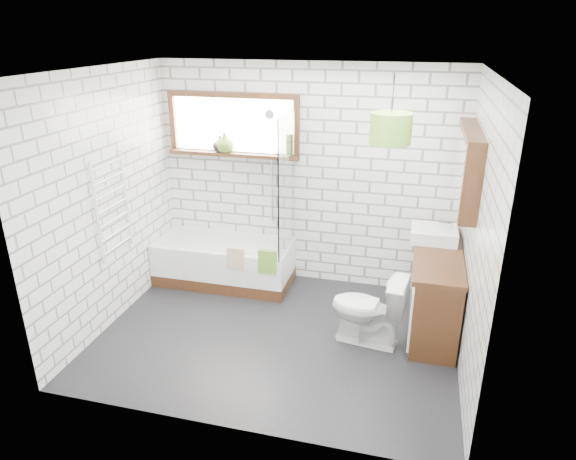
% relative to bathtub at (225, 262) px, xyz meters
% --- Properties ---
extents(floor, '(3.40, 2.60, 0.01)m').
position_rel_bathtub_xyz_m(floor, '(0.91, -0.95, -0.26)').
color(floor, black).
rests_on(floor, ground).
extents(ceiling, '(3.40, 2.60, 0.01)m').
position_rel_bathtub_xyz_m(ceiling, '(0.91, -0.95, 2.25)').
color(ceiling, white).
rests_on(ceiling, ground).
extents(wall_back, '(3.40, 0.01, 2.50)m').
position_rel_bathtub_xyz_m(wall_back, '(0.91, 0.35, 1.00)').
color(wall_back, white).
rests_on(wall_back, ground).
extents(wall_front, '(3.40, 0.01, 2.50)m').
position_rel_bathtub_xyz_m(wall_front, '(0.91, -2.26, 1.00)').
color(wall_front, white).
rests_on(wall_front, ground).
extents(wall_left, '(0.01, 2.60, 2.50)m').
position_rel_bathtub_xyz_m(wall_left, '(-0.80, -0.95, 1.00)').
color(wall_left, white).
rests_on(wall_left, ground).
extents(wall_right, '(0.01, 2.60, 2.50)m').
position_rel_bathtub_xyz_m(wall_right, '(2.61, -0.95, 1.00)').
color(wall_right, white).
rests_on(wall_right, ground).
extents(window, '(1.52, 0.16, 0.68)m').
position_rel_bathtub_xyz_m(window, '(0.06, 0.31, 1.55)').
color(window, '#311A0D').
rests_on(window, wall_back).
extents(towel_radiator, '(0.06, 0.52, 1.00)m').
position_rel_bathtub_xyz_m(towel_radiator, '(-0.75, -0.95, 0.95)').
color(towel_radiator, white).
rests_on(towel_radiator, wall_left).
extents(mirror_cabinet, '(0.16, 1.20, 0.70)m').
position_rel_bathtub_xyz_m(mirror_cabinet, '(2.53, -0.35, 1.40)').
color(mirror_cabinet, '#311A0D').
rests_on(mirror_cabinet, wall_right).
extents(shower_riser, '(0.02, 0.02, 1.30)m').
position_rel_bathtub_xyz_m(shower_riser, '(0.51, 0.31, 1.10)').
color(shower_riser, silver).
rests_on(shower_riser, wall_back).
extents(bathtub, '(1.57, 0.69, 0.51)m').
position_rel_bathtub_xyz_m(bathtub, '(0.00, 0.00, 0.00)').
color(bathtub, white).
rests_on(bathtub, floor).
extents(shower_screen, '(0.02, 0.72, 1.50)m').
position_rel_bathtub_xyz_m(shower_screen, '(0.76, 0.00, 1.00)').
color(shower_screen, white).
rests_on(shower_screen, bathtub).
extents(towel_green, '(0.19, 0.05, 0.27)m').
position_rel_bathtub_xyz_m(towel_green, '(0.63, -0.35, 0.23)').
color(towel_green, '#5D8D2A').
rests_on(towel_green, bathtub).
extents(towel_beige, '(0.19, 0.05, 0.25)m').
position_rel_bathtub_xyz_m(towel_beige, '(0.27, -0.35, 0.23)').
color(towel_beige, tan).
rests_on(towel_beige, bathtub).
extents(vanity, '(0.45, 1.41, 0.81)m').
position_rel_bathtub_xyz_m(vanity, '(2.38, -0.37, 0.15)').
color(vanity, '#311A0D').
rests_on(vanity, floor).
extents(basin, '(0.45, 0.40, 0.13)m').
position_rel_bathtub_xyz_m(basin, '(2.32, -0.08, 0.62)').
color(basin, white).
rests_on(basin, vanity).
extents(tap, '(0.03, 0.03, 0.15)m').
position_rel_bathtub_xyz_m(tap, '(2.48, -0.08, 0.68)').
color(tap, silver).
rests_on(tap, vanity).
extents(toilet, '(0.49, 0.74, 0.71)m').
position_rel_bathtub_xyz_m(toilet, '(1.76, -0.84, 0.10)').
color(toilet, white).
rests_on(toilet, floor).
extents(vase_olive, '(0.25, 0.25, 0.22)m').
position_rel_bathtub_xyz_m(vase_olive, '(-0.04, 0.28, 1.34)').
color(vase_olive, olive).
rests_on(vase_olive, window).
extents(vase_dark, '(0.21, 0.21, 0.18)m').
position_rel_bathtub_xyz_m(vase_dark, '(-0.09, 0.28, 1.32)').
color(vase_dark, black).
rests_on(vase_dark, window).
extents(bottle, '(0.07, 0.07, 0.23)m').
position_rel_bathtub_xyz_m(bottle, '(0.71, 0.28, 1.34)').
color(bottle, olive).
rests_on(bottle, window).
extents(pendant, '(0.32, 0.32, 0.24)m').
position_rel_bathtub_xyz_m(pendant, '(1.86, -1.07, 1.85)').
color(pendant, '#5D8D2A').
rests_on(pendant, ceiling).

